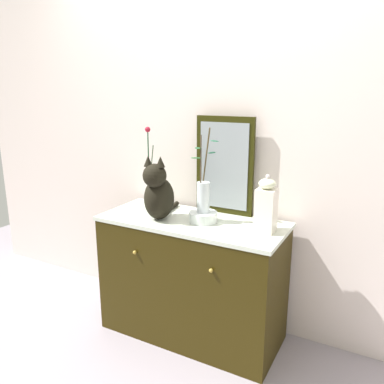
{
  "coord_description": "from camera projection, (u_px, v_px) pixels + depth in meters",
  "views": [
    {
      "loc": [
        1.1,
        -2.02,
        1.59
      ],
      "look_at": [
        0.0,
        0.0,
        0.98
      ],
      "focal_mm": 36.16,
      "sensor_mm": 36.0,
      "label": 1
    }
  ],
  "objects": [
    {
      "name": "ground_plane",
      "position": [
        192.0,
        331.0,
        2.63
      ],
      "size": [
        6.0,
        6.0,
        0.0
      ],
      "primitive_type": "plane",
      "color": "gray"
    },
    {
      "name": "wall_back",
      "position": [
        215.0,
        135.0,
        2.58
      ],
      "size": [
        4.4,
        0.08,
        2.6
      ],
      "primitive_type": "cube",
      "color": "silver",
      "rests_on": "ground_plane"
    },
    {
      "name": "sideboard",
      "position": [
        192.0,
        278.0,
        2.53
      ],
      "size": [
        1.18,
        0.52,
        0.8
      ],
      "color": "black",
      "rests_on": "ground_plane"
    },
    {
      "name": "mirror_leaning",
      "position": [
        224.0,
        166.0,
        2.49
      ],
      "size": [
        0.39,
        0.03,
        0.63
      ],
      "color": "black",
      "rests_on": "sideboard"
    },
    {
      "name": "cat_sitting",
      "position": [
        158.0,
        193.0,
        2.39
      ],
      "size": [
        0.22,
        0.44,
        0.41
      ],
      "color": "black",
      "rests_on": "sideboard"
    },
    {
      "name": "vase_slim_green",
      "position": [
        149.0,
        189.0,
        2.63
      ],
      "size": [
        0.07,
        0.05,
        0.56
      ],
      "color": "#2B773A",
      "rests_on": "sideboard"
    },
    {
      "name": "bowl_porcelain",
      "position": [
        203.0,
        217.0,
        2.38
      ],
      "size": [
        0.17,
        0.17,
        0.06
      ],
      "primitive_type": "cylinder",
      "color": "silver",
      "rests_on": "sideboard"
    },
    {
      "name": "vase_glass_clear",
      "position": [
        203.0,
        193.0,
        2.34
      ],
      "size": [
        0.16,
        0.14,
        0.52
      ],
      "color": "silver",
      "rests_on": "bowl_porcelain"
    },
    {
      "name": "jar_lidded_porcelain",
      "position": [
        266.0,
        206.0,
        2.18
      ],
      "size": [
        0.11,
        0.11,
        0.34
      ],
      "color": "white",
      "rests_on": "sideboard"
    }
  ]
}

